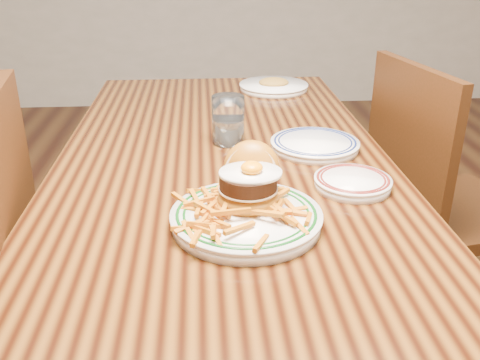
{
  "coord_description": "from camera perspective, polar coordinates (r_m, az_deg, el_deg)",
  "views": [
    {
      "loc": [
        -0.05,
        -1.31,
        1.27
      ],
      "look_at": [
        0.02,
        -0.36,
        0.83
      ],
      "focal_mm": 40.0,
      "sensor_mm": 36.0,
      "label": 1
    }
  ],
  "objects": [
    {
      "name": "side_plate",
      "position": [
        1.22,
        11.93,
        -0.17
      ],
      "size": [
        0.17,
        0.17,
        0.03
      ],
      "rotation": [
        0.0,
        0.0,
        0.26
      ],
      "color": "white",
      "rests_on": "table"
    },
    {
      "name": "table",
      "position": [
        1.45,
        -1.79,
        -0.17
      ],
      "size": [
        0.85,
        1.6,
        0.75
      ],
      "color": "black",
      "rests_on": "floor"
    },
    {
      "name": "main_plate",
      "position": [
        1.05,
        0.78,
        -2.55
      ],
      "size": [
        0.3,
        0.31,
        0.14
      ],
      "rotation": [
        0.0,
        0.0,
        -0.18
      ],
      "color": "white",
      "rests_on": "table"
    },
    {
      "name": "rear_plate",
      "position": [
        1.43,
        7.98,
        3.82
      ],
      "size": [
        0.24,
        0.24,
        0.03
      ],
      "rotation": [
        0.0,
        0.0,
        0.18
      ],
      "color": "white",
      "rests_on": "table"
    },
    {
      "name": "far_plate",
      "position": [
        2.0,
        3.61,
        9.96
      ],
      "size": [
        0.25,
        0.25,
        0.05
      ],
      "rotation": [
        0.0,
        0.0,
        0.03
      ],
      "color": "white",
      "rests_on": "table"
    },
    {
      "name": "chair_right",
      "position": [
        1.81,
        20.12,
        -2.03
      ],
      "size": [
        0.51,
        0.51,
        0.94
      ],
      "rotation": [
        0.0,
        0.0,
        3.32
      ],
      "color": "#37190B",
      "rests_on": "floor"
    },
    {
      "name": "water_glass",
      "position": [
        1.45,
        -1.26,
        6.12
      ],
      "size": [
        0.09,
        0.09,
        0.13
      ],
      "color": "white",
      "rests_on": "table"
    }
  ]
}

